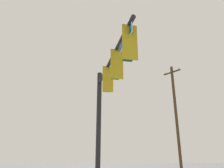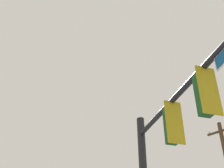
% 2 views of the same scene
% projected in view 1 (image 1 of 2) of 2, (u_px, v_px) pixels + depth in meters
% --- Properties ---
extents(signal_pole_near, '(6.43, 1.67, 6.75)m').
position_uv_depth(signal_pole_near, '(107.00, 96.00, 10.36)').
color(signal_pole_near, black).
rests_on(signal_pole_near, ground_plane).
extents(utility_pole, '(1.87, 0.67, 10.95)m').
position_uv_depth(utility_pole, '(176.00, 118.00, 20.76)').
color(utility_pole, '#47331E').
rests_on(utility_pole, ground_plane).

